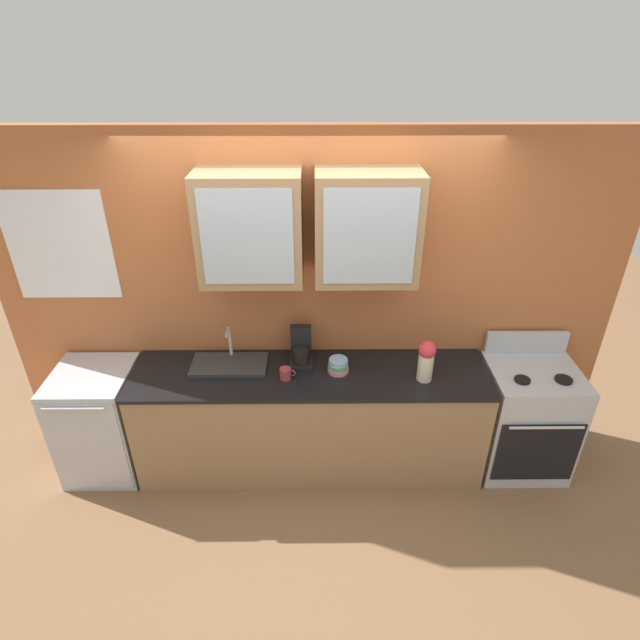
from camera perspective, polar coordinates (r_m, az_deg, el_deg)
ground_plane at (r=4.34m, az=-1.00°, el=-15.56°), size 10.00×10.00×0.00m
back_wall_unit at (r=3.73m, az=-1.28°, el=3.76°), size 4.57×0.48×2.56m
counter at (r=4.03m, az=-1.05°, el=-11.09°), size 2.63×0.63×0.89m
stove_range at (r=4.34m, az=21.91°, el=-10.12°), size 0.66×0.62×1.07m
sink_faucet at (r=3.87m, az=-10.08°, el=-4.84°), size 0.56×0.30×0.28m
bowl_stack at (r=3.75m, az=2.04°, el=-5.12°), size 0.16×0.16×0.11m
vase at (r=3.68m, az=11.76°, el=-4.34°), size 0.12×0.12×0.31m
cup_near_sink at (r=3.68m, az=-3.85°, el=-5.99°), size 0.12×0.08×0.09m
dishwasher at (r=4.36m, az=-23.21°, el=-10.38°), size 0.57×0.62×0.89m
coffee_maker at (r=3.82m, az=-2.13°, el=-3.36°), size 0.17×0.20×0.29m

